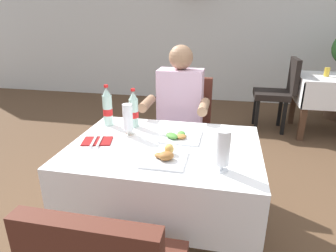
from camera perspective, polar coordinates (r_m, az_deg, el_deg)
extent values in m
plane|color=brown|center=(2.15, -1.39, -22.04)|extent=(11.00, 11.00, 0.00)
cube|color=silver|center=(5.39, 8.41, 20.55)|extent=(11.00, 0.12, 2.92)
cube|color=white|center=(1.70, -0.69, -4.00)|extent=(1.10, 0.83, 0.02)
cube|color=white|center=(1.45, -4.27, -16.73)|extent=(1.10, 0.02, 0.32)
cube|color=white|center=(2.14, 1.68, -3.67)|extent=(1.10, 0.02, 0.32)
cube|color=white|center=(1.96, -16.45, -6.99)|extent=(0.02, 0.83, 0.32)
cube|color=white|center=(1.76, 17.10, -10.37)|extent=(0.02, 0.83, 0.32)
cube|color=#472D1E|center=(1.79, -19.63, -18.22)|extent=(0.07, 0.07, 0.74)
cube|color=#472D1E|center=(2.31, -10.74, -7.83)|extent=(0.07, 0.07, 0.74)
cube|color=#472D1E|center=(2.17, 14.43, -10.27)|extent=(0.07, 0.07, 0.74)
cube|color=#4C2319|center=(2.45, 2.94, -2.64)|extent=(0.44, 0.44, 0.08)
cube|color=#4C2319|center=(2.60, 3.92, 4.79)|extent=(0.42, 0.06, 0.44)
cube|color=black|center=(2.45, -1.79, -9.56)|extent=(0.04, 0.04, 0.45)
cube|color=black|center=(2.40, 6.25, -10.35)|extent=(0.04, 0.04, 0.45)
cube|color=black|center=(2.74, -0.12, -6.06)|extent=(0.04, 0.04, 0.45)
cube|color=black|center=(2.70, 7.00, -6.68)|extent=(0.04, 0.04, 0.45)
cylinder|color=#282D42|center=(2.41, -0.72, -10.07)|extent=(0.10, 0.10, 0.45)
cylinder|color=#282D42|center=(2.39, 3.09, -10.46)|extent=(0.10, 0.10, 0.45)
cube|color=#282D42|center=(2.41, 1.94, -2.50)|extent=(0.34, 0.36, 0.12)
cube|color=silver|center=(2.38, 2.36, 5.11)|extent=(0.36, 0.20, 0.50)
sphere|color=#997051|center=(2.31, 2.49, 13.36)|extent=(0.19, 0.19, 0.19)
cylinder|color=#997051|center=(2.21, -4.16, 4.46)|extent=(0.07, 0.26, 0.07)
cylinder|color=#997051|center=(2.13, 7.05, 3.77)|extent=(0.07, 0.26, 0.07)
cube|color=white|center=(1.52, -0.75, -6.57)|extent=(0.23, 0.23, 0.01)
ellipsoid|color=#99602D|center=(1.52, -1.13, -5.86)|extent=(0.09, 0.06, 0.03)
ellipsoid|color=#99602D|center=(1.49, -0.37, -5.89)|extent=(0.10, 0.10, 0.04)
ellipsoid|color=gold|center=(1.55, 0.23, -4.54)|extent=(0.07, 0.07, 0.05)
cube|color=white|center=(1.80, 2.59, -2.11)|extent=(0.24, 0.24, 0.01)
ellipsoid|color=#B77A38|center=(1.75, 2.54, -2.06)|extent=(0.08, 0.07, 0.02)
ellipsoid|color=#4C8E38|center=(1.76, 0.80, -1.91)|extent=(0.11, 0.11, 0.03)
ellipsoid|color=#4C8E38|center=(1.79, 2.62, -1.56)|extent=(0.06, 0.09, 0.03)
cylinder|color=white|center=(1.85, -7.74, -1.75)|extent=(0.07, 0.07, 0.01)
cylinder|color=white|center=(1.84, -7.77, -1.23)|extent=(0.02, 0.02, 0.03)
cylinder|color=white|center=(1.81, -7.92, 1.69)|extent=(0.06, 0.06, 0.17)
cylinder|color=#C68928|center=(1.82, -7.86, 0.43)|extent=(0.06, 0.06, 0.08)
cylinder|color=white|center=(1.45, 10.37, -8.43)|extent=(0.07, 0.07, 0.01)
cylinder|color=white|center=(1.45, 10.41, -7.81)|extent=(0.02, 0.02, 0.03)
cylinder|color=white|center=(1.40, 10.68, -4.15)|extent=(0.07, 0.07, 0.17)
cylinder|color=gold|center=(1.41, 10.63, -4.84)|extent=(0.07, 0.07, 0.14)
cylinder|color=silver|center=(2.01, -11.75, 3.01)|extent=(0.06, 0.06, 0.21)
cylinder|color=red|center=(2.02, -11.73, 2.73)|extent=(0.06, 0.06, 0.05)
cone|color=silver|center=(1.98, -12.03, 6.67)|extent=(0.06, 0.06, 0.05)
cylinder|color=red|center=(1.97, -12.11, 7.68)|extent=(0.03, 0.03, 0.02)
cylinder|color=silver|center=(1.96, -6.73, 2.55)|extent=(0.06, 0.06, 0.19)
cylinder|color=red|center=(1.96, -6.71, 2.29)|extent=(0.06, 0.06, 0.04)
cone|color=silver|center=(1.93, -6.88, 6.05)|extent=(0.06, 0.06, 0.05)
cylinder|color=red|center=(1.92, -6.93, 7.09)|extent=(0.03, 0.03, 0.02)
cube|color=maroon|center=(1.79, -13.72, -2.89)|extent=(0.19, 0.16, 0.01)
cube|color=silver|center=(1.79, -14.30, -2.68)|extent=(0.06, 0.19, 0.01)
cube|color=silver|center=(1.78, -13.18, -2.69)|extent=(0.06, 0.19, 0.01)
cube|color=white|center=(4.22, 29.77, 8.31)|extent=(0.83, 0.76, 0.02)
cube|color=white|center=(4.60, 28.10, 7.25)|extent=(0.83, 0.02, 0.32)
cube|color=white|center=(4.14, 23.97, 6.65)|extent=(0.02, 0.76, 0.32)
cube|color=#472D1E|center=(3.90, 25.15, 2.49)|extent=(0.07, 0.07, 0.74)
cube|color=#472D1E|center=(4.51, 23.48, 4.99)|extent=(0.07, 0.07, 0.74)
cube|color=black|center=(4.11, 19.59, 5.86)|extent=(0.44, 0.44, 0.08)
cube|color=black|center=(4.10, 23.52, 9.05)|extent=(0.06, 0.42, 0.44)
cube|color=black|center=(4.32, 16.69, 3.23)|extent=(0.04, 0.04, 0.45)
cube|color=black|center=(4.00, 17.02, 1.80)|extent=(0.04, 0.04, 0.45)
cube|color=black|center=(4.37, 21.13, 2.87)|extent=(0.04, 0.04, 0.45)
cube|color=black|center=(4.05, 21.80, 1.43)|extent=(0.04, 0.04, 0.45)
cylinder|color=gold|center=(4.17, 28.77, 9.29)|extent=(0.06, 0.06, 0.11)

